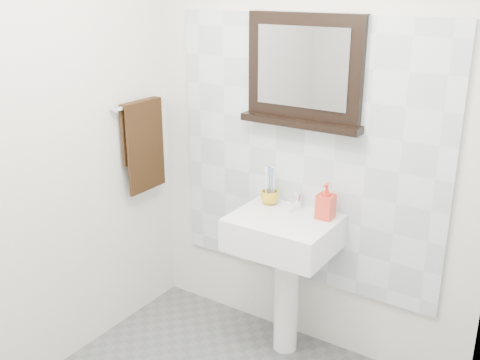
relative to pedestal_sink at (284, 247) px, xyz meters
name	(u,v)px	position (x,y,z in m)	size (l,w,h in m)	color
back_wall	(307,137)	(0.00, 0.23, 0.57)	(2.00, 0.01, 2.50)	silver
left_wall	(18,157)	(-1.00, -0.87, 0.57)	(0.01, 2.20, 2.50)	silver
right_wall	(438,266)	(1.00, -0.87, 0.57)	(0.01, 2.20, 2.50)	silver
splashback	(305,155)	(0.00, 0.21, 0.47)	(1.60, 0.02, 1.50)	silver
pedestal_sink	(284,247)	(0.00, 0.00, 0.00)	(0.55, 0.44, 0.96)	white
toothbrush_cup	(270,197)	(-0.16, 0.11, 0.22)	(0.10, 0.10, 0.08)	gold
toothbrushes	(271,183)	(-0.16, 0.12, 0.31)	(0.05, 0.04, 0.21)	white
soap_dispenser	(326,201)	(0.19, 0.10, 0.28)	(0.09, 0.09, 0.20)	red
framed_mirror	(304,73)	(-0.01, 0.19, 0.92)	(0.69, 0.11, 0.59)	black
towel_bar	(140,104)	(-0.95, -0.06, 0.70)	(0.07, 0.40, 0.03)	silver
hand_towel	(143,139)	(-0.94, -0.06, 0.49)	(0.06, 0.30, 0.55)	black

